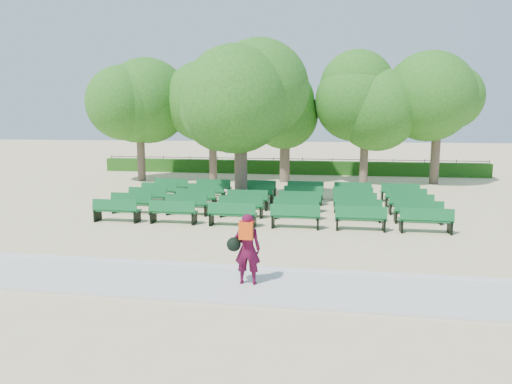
# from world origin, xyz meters

# --- Properties ---
(ground) EXTENTS (120.00, 120.00, 0.00)m
(ground) POSITION_xyz_m (0.00, 0.00, 0.00)
(ground) COLOR beige
(paving) EXTENTS (30.00, 2.20, 0.06)m
(paving) POSITION_xyz_m (0.00, -7.40, 0.03)
(paving) COLOR beige
(paving) RESTS_ON ground
(curb) EXTENTS (30.00, 0.12, 0.10)m
(curb) POSITION_xyz_m (0.00, -6.25, 0.05)
(curb) COLOR silver
(curb) RESTS_ON ground
(hedge) EXTENTS (26.00, 0.70, 0.90)m
(hedge) POSITION_xyz_m (0.00, 14.00, 0.45)
(hedge) COLOR #205415
(hedge) RESTS_ON ground
(fence) EXTENTS (26.00, 0.10, 1.02)m
(fence) POSITION_xyz_m (0.00, 14.40, 0.00)
(fence) COLOR black
(fence) RESTS_ON ground
(tree_line) EXTENTS (21.80, 6.80, 7.04)m
(tree_line) POSITION_xyz_m (0.00, 10.00, 0.00)
(tree_line) COLOR #2C6C1D
(tree_line) RESTS_ON ground
(bench_array) EXTENTS (1.69, 0.57, 1.06)m
(bench_array) POSITION_xyz_m (0.62, 1.27, 0.09)
(bench_array) COLOR #105C29
(bench_array) RESTS_ON ground
(tree_among) EXTENTS (4.65, 4.65, 6.30)m
(tree_among) POSITION_xyz_m (-0.88, 1.97, 4.18)
(tree_among) COLOR brown
(tree_among) RESTS_ON ground
(person) EXTENTS (0.75, 0.45, 1.58)m
(person) POSITION_xyz_m (1.06, -7.37, 0.88)
(person) COLOR #480A24
(person) RESTS_ON ground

